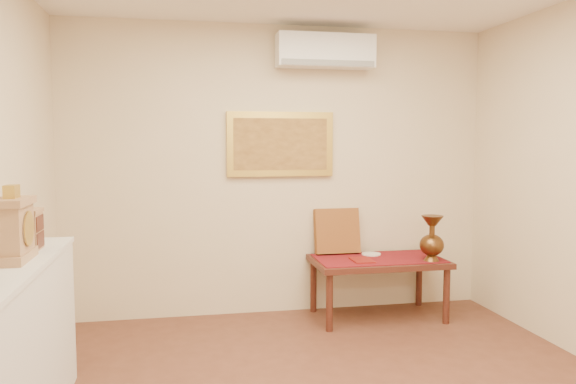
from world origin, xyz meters
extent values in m
cube|color=beige|center=(0.00, 2.25, 1.35)|extent=(4.00, 0.02, 2.70)
cube|color=maroon|center=(0.85, 1.88, 0.55)|extent=(1.14, 0.59, 0.01)
cylinder|color=white|center=(0.84, 2.04, 0.56)|extent=(0.18, 0.18, 0.01)
cube|color=maroon|center=(0.66, 1.79, 0.56)|extent=(0.18, 0.25, 0.01)
cube|color=maroon|center=(0.54, 2.17, 0.77)|extent=(0.43, 0.19, 0.44)
cube|color=silver|center=(-1.82, 0.00, 0.47)|extent=(0.35, 2.00, 0.95)
cube|color=tan|center=(-1.81, 0.24, 1.00)|extent=(0.16, 0.36, 0.05)
cube|color=tan|center=(-1.81, 0.24, 1.16)|extent=(0.14, 0.30, 0.25)
cylinder|color=beige|center=(-1.74, 0.24, 1.16)|extent=(0.01, 0.17, 0.17)
cylinder|color=gold|center=(-1.73, 0.24, 1.16)|extent=(0.01, 0.19, 0.19)
cube|color=tan|center=(-1.81, 0.24, 1.30)|extent=(0.17, 0.34, 0.04)
cube|color=gold|center=(-1.81, 0.24, 1.35)|extent=(0.06, 0.11, 0.07)
cube|color=tan|center=(-1.83, 0.56, 1.09)|extent=(0.15, 0.20, 0.22)
cube|color=#4A1F16|center=(-1.75, 0.56, 1.04)|extent=(0.01, 0.17, 0.09)
cube|color=#4A1F16|center=(-1.75, 0.56, 1.14)|extent=(0.01, 0.17, 0.09)
cube|color=tan|center=(-1.83, 0.56, 1.21)|extent=(0.16, 0.21, 0.02)
cube|color=#4A1F16|center=(0.85, 1.88, 0.53)|extent=(1.20, 0.70, 0.05)
cylinder|color=#4A1F16|center=(0.31, 1.59, 0.25)|extent=(0.06, 0.06, 0.50)
cylinder|color=#4A1F16|center=(1.39, 1.59, 0.25)|extent=(0.06, 0.06, 0.50)
cylinder|color=#4A1F16|center=(0.31, 2.17, 0.25)|extent=(0.06, 0.06, 0.50)
cylinder|color=#4A1F16|center=(1.39, 2.17, 0.25)|extent=(0.06, 0.06, 0.50)
cube|color=gold|center=(0.00, 2.23, 1.60)|extent=(1.00, 0.05, 0.60)
cube|color=#A97C3A|center=(0.00, 2.20, 1.60)|extent=(0.88, 0.01, 0.48)
cube|color=white|center=(0.40, 2.12, 2.45)|extent=(0.90, 0.24, 0.30)
cube|color=gray|center=(0.40, 2.00, 2.33)|extent=(0.86, 0.02, 0.05)
camera|label=1|loc=(-0.94, -2.95, 1.61)|focal=35.00mm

